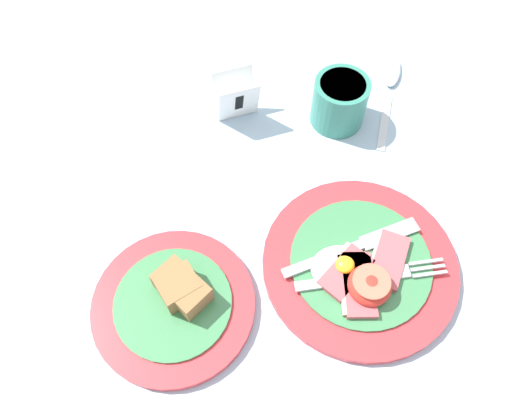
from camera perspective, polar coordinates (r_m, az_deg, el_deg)
name	(u,v)px	position (r m, az deg, el deg)	size (l,w,h in m)	color
ground_plane	(283,277)	(0.62, 3.11, -8.21)	(3.00, 3.00, 0.00)	#A3BCD1
breakfast_plate	(360,267)	(0.63, 11.84, -7.00)	(0.24, 0.24, 0.04)	red
bread_plate	(175,301)	(0.61, -9.25, -10.82)	(0.19, 0.19, 0.05)	red
sugar_cup	(340,101)	(0.74, 9.53, 11.64)	(0.08, 0.08, 0.07)	#337F6B
number_card	(236,97)	(0.73, -2.25, 12.20)	(0.07, 0.05, 0.07)	white
teaspoon_by_saucer	(390,83)	(0.82, 15.08, 13.26)	(0.09, 0.19, 0.01)	silver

